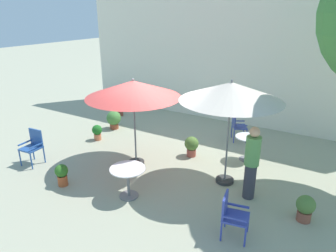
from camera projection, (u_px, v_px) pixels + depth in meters
The scene contains 16 objects.
ground_plane at pixel (165, 161), 8.60m from camera, with size 60.00×60.00×0.00m, color #9F9F86.
villa_facade at pixel (225, 50), 11.02m from camera, with size 11.78×0.30×5.21m, color #EDE5CF.
patio_umbrella_0 at pixel (133, 89), 7.71m from camera, with size 2.44×2.44×2.38m.
patio_umbrella_1 at pixel (231, 92), 6.77m from camera, with size 2.33×2.33×2.55m.
cafe_table_0 at pixel (247, 144), 8.51m from camera, with size 0.66×0.66×0.71m.
cafe_table_1 at pixel (128, 177), 6.80m from camera, with size 0.79×0.79×0.72m.
patio_chair_0 at pixel (232, 213), 5.60m from camera, with size 0.54×0.53×0.86m.
patio_chair_1 at pixel (237, 125), 9.79m from camera, with size 0.60×0.62×0.92m.
patio_chair_2 at pixel (33, 145), 8.31m from camera, with size 0.50×0.50×0.95m.
potted_plant_0 at pixel (305, 207), 6.07m from camera, with size 0.37×0.37×0.56m.
potted_plant_1 at pixel (114, 119), 10.83m from camera, with size 0.51×0.51×0.65m.
potted_plant_2 at pixel (97, 132), 9.91m from camera, with size 0.32×0.32×0.51m.
potted_plant_3 at pixel (192, 145), 8.79m from camera, with size 0.40×0.40×0.59m.
potted_plant_4 at pixel (62, 174), 7.31m from camera, with size 0.31×0.31×0.55m.
potted_plant_5 at pixel (119, 108), 12.21m from camera, with size 0.33×0.33×0.62m.
standing_person at pixel (252, 162), 6.64m from camera, with size 0.45×0.45×1.69m.
Camera 1 is at (4.05, -6.55, 3.96)m, focal length 32.86 mm.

